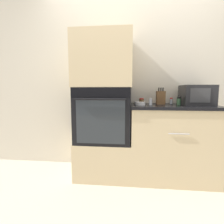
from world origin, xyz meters
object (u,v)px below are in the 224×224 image
at_px(condiment_jar_mid, 179,101).
at_px(knife_block, 161,98).
at_px(microwave, 196,95).
at_px(wall_oven, 104,114).
at_px(condiment_jar_near, 171,101).
at_px(bowl, 140,104).
at_px(condiment_jar_back, 151,102).
at_px(condiment_jar_far, 142,101).

bearing_deg(condiment_jar_mid, knife_block, 156.25).
bearing_deg(microwave, wall_oven, -176.49).
distance_m(condiment_jar_near, condiment_jar_mid, 0.16).
distance_m(bowl, condiment_jar_mid, 0.49).
height_order(wall_oven, bowl, wall_oven).
height_order(condiment_jar_near, condiment_jar_mid, condiment_jar_mid).
bearing_deg(condiment_jar_back, wall_oven, 171.48).
bearing_deg(bowl, knife_block, 34.36).
xyz_separation_m(microwave, knife_block, (-0.43, 0.06, -0.03)).
bearing_deg(knife_block, bowl, -145.64).
bearing_deg(condiment_jar_far, bowl, -98.88).
bearing_deg(condiment_jar_mid, condiment_jar_near, 111.64).
distance_m(microwave, bowl, 0.72).
bearing_deg(condiment_jar_back, condiment_jar_mid, 18.78).
distance_m(knife_block, condiment_jar_back, 0.27).
height_order(microwave, bowl, microwave).
distance_m(bowl, condiment_jar_back, 0.13).
bearing_deg(condiment_jar_mid, condiment_jar_back, -161.22).
xyz_separation_m(wall_oven, microwave, (1.15, 0.07, 0.25)).
xyz_separation_m(wall_oven, knife_block, (0.73, 0.13, 0.21)).
bearing_deg(condiment_jar_mid, microwave, 9.03).
distance_m(microwave, condiment_jar_near, 0.31).
bearing_deg(condiment_jar_back, bowl, 169.31).
bearing_deg(condiment_jar_far, microwave, -6.66).
bearing_deg(condiment_jar_back, microwave, 15.18).
relative_size(condiment_jar_near, condiment_jar_far, 1.08).
height_order(knife_block, condiment_jar_back, knife_block).
distance_m(wall_oven, condiment_jar_far, 0.53).
xyz_separation_m(bowl, condiment_jar_near, (0.43, 0.25, 0.02)).
xyz_separation_m(wall_oven, condiment_jar_near, (0.87, 0.18, 0.17)).
bearing_deg(condiment_jar_mid, condiment_jar_far, 165.94).
bearing_deg(condiment_jar_far, condiment_jar_back, -68.52).
bearing_deg(microwave, knife_block, 172.47).
distance_m(microwave, knife_block, 0.43).
relative_size(knife_block, condiment_jar_back, 2.49).
xyz_separation_m(knife_block, condiment_jar_mid, (0.21, -0.09, -0.04)).
bearing_deg(bowl, condiment_jar_mid, 11.48).
height_order(wall_oven, condiment_jar_near, wall_oven).
bearing_deg(condiment_jar_mid, bowl, -168.52).
distance_m(bowl, condiment_jar_far, 0.21).
relative_size(microwave, bowl, 2.74).
xyz_separation_m(microwave, bowl, (-0.70, -0.13, -0.10)).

